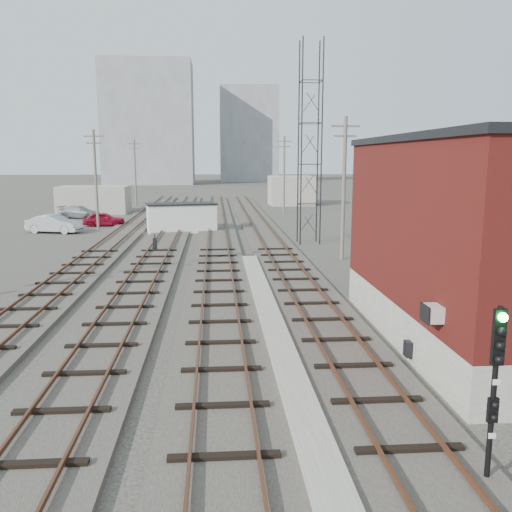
{
  "coord_description": "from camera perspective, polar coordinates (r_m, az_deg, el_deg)",
  "views": [
    {
      "loc": [
        -1.62,
        -5.9,
        6.43
      ],
      "look_at": [
        0.14,
        17.46,
        2.2
      ],
      "focal_mm": 38.0,
      "sensor_mm": 36.0,
      "label": 1
    }
  ],
  "objects": [
    {
      "name": "utility_pole_left_b",
      "position": [
        52.07,
        -16.53,
        8.02
      ],
      "size": [
        1.8,
        0.24,
        9.0
      ],
      "color": "#595147",
      "rests_on": "ground"
    },
    {
      "name": "lattice_tower",
      "position": [
        41.52,
        5.69,
        11.66
      ],
      "size": [
        1.6,
        1.6,
        15.0
      ],
      "color": "black",
      "rests_on": "ground"
    },
    {
      "name": "utility_pole_right_b",
      "position": [
        64.43,
        2.98,
        8.76
      ],
      "size": [
        1.8,
        0.24,
        9.0
      ],
      "color": "#595147",
      "rests_on": "ground"
    },
    {
      "name": "utility_pole_left_c",
      "position": [
        76.69,
        -12.6,
        8.77
      ],
      "size": [
        1.8,
        0.24,
        9.0
      ],
      "color": "#595147",
      "rests_on": "ground"
    },
    {
      "name": "signal_mast",
      "position": [
        11.64,
        23.85,
        -12.39
      ],
      "size": [
        0.4,
        0.4,
        3.7
      ],
      "color": "gray",
      "rests_on": "ground"
    },
    {
      "name": "utility_pole_right_a",
      "position": [
        34.89,
        9.24,
        7.42
      ],
      "size": [
        1.8,
        0.24,
        9.0
      ],
      "color": "#595147",
      "rests_on": "ground"
    },
    {
      "name": "car_silver",
      "position": [
        50.53,
        -20.46,
        3.18
      ],
      "size": [
        5.07,
        2.83,
        1.58
      ],
      "primitive_type": "imported",
      "rotation": [
        0.0,
        0.0,
        1.32
      ],
      "color": "#ADB0B5",
      "rests_on": "ground"
    },
    {
      "name": "track_right",
      "position": [
        45.53,
        0.93,
        2.25
      ],
      "size": [
        3.2,
        90.0,
        0.39
      ],
      "color": "#332D28",
      "rests_on": "ground"
    },
    {
      "name": "platform_curb",
      "position": [
        20.98,
        1.71,
        -7.25
      ],
      "size": [
        0.9,
        28.0,
        0.26
      ],
      "primitive_type": "cube",
      "color": "gray",
      "rests_on": "ground"
    },
    {
      "name": "apartment_left",
      "position": [
        142.1,
        -11.22,
        13.5
      ],
      "size": [
        22.0,
        14.0,
        30.0
      ],
      "primitive_type": "cube",
      "color": "gray",
      "rests_on": "ground"
    },
    {
      "name": "ground",
      "position": [
        66.23,
        -2.89,
        4.65
      ],
      "size": [
        320.0,
        320.0,
        0.0
      ],
      "primitive_type": "plane",
      "color": "#282621",
      "rests_on": "ground"
    },
    {
      "name": "switch_stand",
      "position": [
        37.95,
        -10.59,
        1.18
      ],
      "size": [
        0.29,
        0.29,
        1.21
      ],
      "rotation": [
        0.0,
        0.0,
        0.04
      ],
      "color": "black",
      "rests_on": "ground"
    },
    {
      "name": "site_trailer",
      "position": [
        48.34,
        -7.84,
        4.04
      ],
      "size": [
        6.49,
        3.77,
        2.56
      ],
      "rotation": [
        0.0,
        0.0,
        0.19
      ],
      "color": "silver",
      "rests_on": "ground"
    },
    {
      "name": "track_mid_left",
      "position": [
        45.5,
        -9.16,
        2.11
      ],
      "size": [
        3.2,
        90.0,
        0.39
      ],
      "color": "#332D28",
      "rests_on": "ground"
    },
    {
      "name": "brick_building",
      "position": [
        20.28,
        22.48,
        1.52
      ],
      "size": [
        6.54,
        12.2,
        7.22
      ],
      "color": "gray",
      "rests_on": "ground"
    },
    {
      "name": "apartment_right",
      "position": [
        156.33,
        -0.79,
        12.64
      ],
      "size": [
        16.0,
        12.0,
        26.0
      ],
      "primitive_type": "cube",
      "color": "gray",
      "rests_on": "ground"
    },
    {
      "name": "track_mid_right",
      "position": [
        45.34,
        -4.11,
        2.19
      ],
      "size": [
        3.2,
        90.0,
        0.39
      ],
      "color": "#332D28",
      "rests_on": "ground"
    },
    {
      "name": "shed_left",
      "position": [
        67.62,
        -16.65,
        5.71
      ],
      "size": [
        8.0,
        5.0,
        3.2
      ],
      "primitive_type": "cube",
      "color": "gray",
      "rests_on": "ground"
    },
    {
      "name": "car_red",
      "position": [
        54.31,
        -15.73,
        3.76
      ],
      "size": [
        4.09,
        1.98,
        1.34
      ],
      "primitive_type": "imported",
      "rotation": [
        0.0,
        0.0,
        1.67
      ],
      "color": "maroon",
      "rests_on": "ground"
    },
    {
      "name": "track_left",
      "position": [
        46.02,
        -14.13,
        2.02
      ],
      "size": [
        3.2,
        90.0,
        0.39
      ],
      "color": "#332D28",
      "rests_on": "ground"
    },
    {
      "name": "car_grey",
      "position": [
        62.25,
        -18.08,
        4.42
      ],
      "size": [
        4.94,
        3.04,
        1.34
      ],
      "primitive_type": "imported",
      "rotation": [
        0.0,
        0.0,
        1.3
      ],
      "color": "gray",
      "rests_on": "ground"
    },
    {
      "name": "shed_right",
      "position": [
        76.76,
        3.69,
        6.9
      ],
      "size": [
        6.0,
        6.0,
        4.0
      ],
      "primitive_type": "cube",
      "color": "gray",
      "rests_on": "ground"
    }
  ]
}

